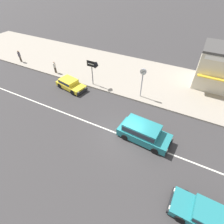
# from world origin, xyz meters

# --- Properties ---
(ground_plane) EXTENTS (160.00, 160.00, 0.00)m
(ground_plane) POSITION_xyz_m (0.00, 0.00, 0.00)
(ground_plane) COLOR #383535
(lane_centre_stripe) EXTENTS (50.40, 0.14, 0.01)m
(lane_centre_stripe) POSITION_xyz_m (0.00, 0.00, 0.00)
(lane_centre_stripe) COLOR silver
(lane_centre_stripe) RESTS_ON ground
(kerb_strip) EXTENTS (68.00, 10.00, 0.15)m
(kerb_strip) POSITION_xyz_m (0.00, 10.16, 0.07)
(kerb_strip) COLOR #9E9384
(kerb_strip) RESTS_ON ground
(minivan_teal_1) EXTENTS (4.57, 2.23, 1.56)m
(minivan_teal_1) POSITION_xyz_m (1.26, 0.48, 0.84)
(minivan_teal_1) COLOR teal
(minivan_teal_1) RESTS_ON ground
(hatchback_teal_2) EXTENTS (3.80, 1.93, 1.10)m
(hatchback_teal_2) POSITION_xyz_m (6.67, -3.74, 0.59)
(hatchback_teal_2) COLOR teal
(hatchback_teal_2) RESTS_ON ground
(hatchback_yellow_3) EXTENTS (3.96, 2.29, 1.10)m
(hatchback_yellow_3) POSITION_xyz_m (-9.06, 3.97, 0.59)
(hatchback_yellow_3) COLOR yellow
(hatchback_yellow_3) RESTS_ON ground
(street_clock) EXTENTS (0.64, 0.22, 3.35)m
(street_clock) POSITION_xyz_m (-1.00, 6.06, 2.65)
(street_clock) COLOR #9E9EA3
(street_clock) RESTS_ON kerb_strip
(arrow_signboard) EXTENTS (1.52, 0.74, 3.03)m
(arrow_signboard) POSITION_xyz_m (-6.44, 5.71, 2.68)
(arrow_signboard) COLOR #4C4C51
(arrow_signboard) RESTS_ON kerb_strip
(pedestrian_near_clock) EXTENTS (0.34, 0.34, 1.66)m
(pedestrian_near_clock) POSITION_xyz_m (-19.77, 6.08, 1.12)
(pedestrian_near_clock) COLOR #4C4238
(pedestrian_near_clock) RESTS_ON kerb_strip
(pedestrian_mid_kerb) EXTENTS (0.34, 0.34, 1.57)m
(pedestrian_mid_kerb) POSITION_xyz_m (-12.96, 5.87, 1.06)
(pedestrian_mid_kerb) COLOR #4C4238
(pedestrian_mid_kerb) RESTS_ON kerb_strip
(shopfront_corner_warung) EXTENTS (4.61, 5.21, 4.54)m
(shopfront_corner_warung) POSITION_xyz_m (6.00, 12.42, 2.42)
(shopfront_corner_warung) COLOR beige
(shopfront_corner_warung) RESTS_ON kerb_strip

